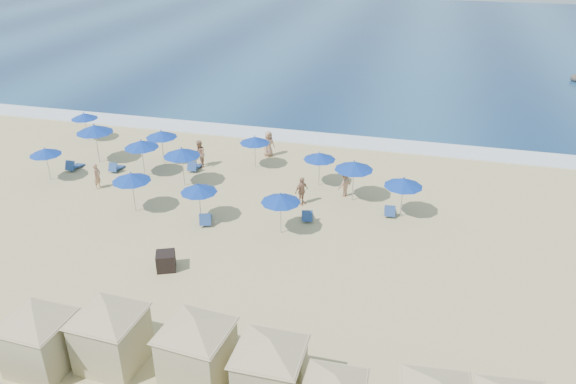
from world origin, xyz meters
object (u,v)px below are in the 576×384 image
object	(u,v)px
umbrella_0	(94,129)
umbrella_7	(255,140)
cabana_0	(37,331)
umbrella_12	(84,116)
umbrella_6	(199,188)
beachgoer_4	(269,144)
beachgoer_0	(97,176)
beachgoer_2	(302,191)
umbrella_10	(354,166)
umbrella_2	(141,144)
umbrella_3	(131,177)
umbrella_11	(404,182)
beachgoer_3	(345,183)
umbrella_1	(45,152)
cabana_1	(109,326)
beachgoer_1	(199,154)
cabana_3	(270,362)
umbrella_9	(320,156)
umbrella_8	(281,198)
umbrella_4	(161,134)
cabana_2	(196,341)
umbrella_5	(182,152)
trash_bin	(166,261)

from	to	relation	value
umbrella_0	umbrella_7	distance (m)	10.60
cabana_0	umbrella_12	bearing A→B (deg)	118.69
umbrella_6	beachgoer_4	bearing A→B (deg)	84.11
beachgoer_0	beachgoer_2	size ratio (longest dim) A/B	0.96
beachgoer_4	umbrella_7	bearing A→B (deg)	-148.58
umbrella_10	umbrella_2	bearing A→B (deg)	179.41
umbrella_12	beachgoer_0	xyz separation A→B (m)	(5.14, -6.96, -1.08)
umbrella_3	beachgoer_4	xyz separation A→B (m)	(4.99, 9.61, -1.22)
umbrella_2	umbrella_11	world-z (taller)	umbrella_2
beachgoer_0	beachgoer_3	xyz separation A→B (m)	(14.65, 2.72, 0.00)
umbrella_1	beachgoer_3	world-z (taller)	umbrella_1
umbrella_1	beachgoer_4	distance (m)	14.19
cabana_1	beachgoer_0	xyz separation A→B (m)	(-8.67, 13.07, -0.88)
umbrella_2	umbrella_0	bearing A→B (deg)	163.61
beachgoer_1	umbrella_11	bearing A→B (deg)	42.37
umbrella_2	beachgoer_4	bearing A→B (deg)	36.80
cabana_3	beachgoer_3	xyz separation A→B (m)	(-0.10, 16.03, -0.86)
beachgoer_2	umbrella_0	bearing A→B (deg)	111.90
cabana_0	beachgoer_4	size ratio (longest dim) A/B	2.57
umbrella_0	umbrella_9	world-z (taller)	umbrella_0
umbrella_6	beachgoer_2	xyz separation A→B (m)	(4.84, 3.29, -1.12)
cabana_3	umbrella_8	bearing A→B (deg)	103.38
cabana_0	beachgoer_3	world-z (taller)	cabana_0
umbrella_3	beachgoer_3	distance (m)	12.12
umbrella_8	beachgoer_3	distance (m)	5.81
umbrella_4	umbrella_6	world-z (taller)	umbrella_4
beachgoer_1	cabana_2	bearing A→B (deg)	-10.35
cabana_3	umbrella_5	size ratio (longest dim) A/B	1.82
cabana_3	umbrella_2	world-z (taller)	cabana_3
trash_bin	umbrella_3	size ratio (longest dim) A/B	0.36
cabana_0	cabana_2	world-z (taller)	cabana_2
umbrella_0	beachgoer_4	distance (m)	11.52
cabana_1	umbrella_3	bearing A→B (deg)	114.78
umbrella_0	umbrella_11	world-z (taller)	umbrella_0
beachgoer_4	umbrella_4	bearing A→B (deg)	153.72
umbrella_1	umbrella_8	world-z (taller)	umbrella_8
cabana_2	umbrella_9	world-z (taller)	cabana_2
umbrella_10	beachgoer_4	size ratio (longest dim) A/B	1.43
umbrella_7	umbrella_8	bearing A→B (deg)	-63.60
umbrella_8	umbrella_1	bearing A→B (deg)	170.35
umbrella_11	beachgoer_3	world-z (taller)	umbrella_11
umbrella_1	umbrella_12	xyz separation A→B (m)	(-1.56, 6.67, -0.02)
umbrella_8	beachgoer_3	xyz separation A→B (m)	(2.49, 5.11, -1.23)
umbrella_12	umbrella_7	bearing A→B (deg)	-6.77
umbrella_1	umbrella_5	bearing A→B (deg)	9.19
umbrella_8	umbrella_10	world-z (taller)	umbrella_10
cabana_2	umbrella_3	size ratio (longest dim) A/B	1.93
cabana_0	umbrella_8	xyz separation A→B (m)	(5.88, 11.51, 0.39)
umbrella_0	umbrella_9	xyz separation A→B (m)	(15.04, 0.19, -0.44)
umbrella_9	beachgoer_0	world-z (taller)	umbrella_9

